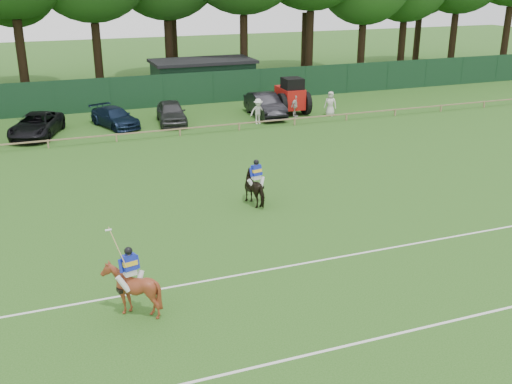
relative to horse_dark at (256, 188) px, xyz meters
name	(u,v)px	position (x,y,z in m)	size (l,w,h in m)	color
ground	(272,256)	(-1.32, -5.14, -0.74)	(160.00, 160.00, 0.00)	#1E4C14
horse_dark	(256,188)	(0.00, 0.00, 0.00)	(0.80, 1.76, 1.48)	black
horse_chestnut	(131,289)	(-6.80, -7.31, 0.10)	(1.36, 1.52, 1.68)	maroon
suv_black	(36,125)	(-8.82, 15.96, -0.02)	(2.41, 5.23, 1.45)	black
sedan_navy	(115,117)	(-3.82, 16.71, -0.09)	(1.82, 4.47, 1.30)	#101D34
hatch_grey	(171,112)	(-0.04, 16.34, 0.03)	(1.83, 4.54, 1.55)	#313234
estate_black	(265,105)	(6.77, 16.02, 0.08)	(1.74, 5.00, 1.65)	black
spectator_left	(258,111)	(5.49, 14.10, 0.13)	(1.13, 0.65, 1.74)	beige
spectator_mid	(295,106)	(8.72, 15.12, 0.06)	(0.94, 0.39, 1.60)	beige
spectator_right	(330,104)	(11.25, 14.53, 0.15)	(0.87, 0.56, 1.77)	silver
rider_dark	(256,174)	(0.00, -0.01, 0.69)	(0.93, 0.48, 1.41)	silver
rider_chestnut	(130,267)	(-6.80, -7.33, 0.85)	(0.97, 0.52, 2.05)	silver
pitch_lines	(314,301)	(-1.32, -8.64, -0.74)	(60.00, 5.10, 0.01)	silver
pitch_rail	(164,130)	(-1.32, 12.86, -0.30)	(62.10, 0.10, 0.50)	#997F5B
perimeter_fence	(138,92)	(-1.32, 21.86, 0.51)	(92.08, 0.08, 2.50)	#14351E
utility_shed	(203,78)	(4.68, 24.86, 0.80)	(8.40, 4.40, 3.04)	#14331E
tree_row	(145,89)	(0.68, 29.86, -0.74)	(96.00, 12.00, 21.00)	#26561C
tractor	(291,97)	(8.85, 16.19, 0.52)	(2.28, 3.24, 2.67)	#B41410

